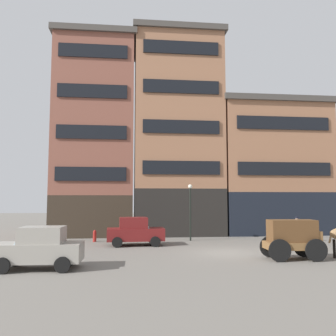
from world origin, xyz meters
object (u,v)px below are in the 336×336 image
object	(u,v)px
streetlamp_curbside	(190,204)
fire_hydrant_curbside	(95,236)
sedan_light	(39,248)
sedan_dark	(135,231)
pedestrian_officer	(297,228)
cargo_wagon	(293,236)

from	to	relation	value
streetlamp_curbside	fire_hydrant_curbside	bearing A→B (deg)	179.59
sedan_light	sedan_dark	bearing A→B (deg)	60.21
streetlamp_curbside	fire_hydrant_curbside	world-z (taller)	streetlamp_curbside
fire_hydrant_curbside	pedestrian_officer	bearing A→B (deg)	-7.60
cargo_wagon	pedestrian_officer	distance (m)	7.45
sedan_dark	pedestrian_officer	bearing A→B (deg)	2.26
sedan_light	fire_hydrant_curbside	xyz separation A→B (m)	(1.39, 9.72, -0.49)
sedan_dark	sedan_light	world-z (taller)	same
sedan_light	streetlamp_curbside	world-z (taller)	streetlamp_curbside
pedestrian_officer	streetlamp_curbside	world-z (taller)	streetlamp_curbside
sedan_dark	pedestrian_officer	world-z (taller)	sedan_dark
sedan_light	fire_hydrant_curbside	bearing A→B (deg)	81.87
cargo_wagon	sedan_dark	bearing A→B (deg)	142.02
streetlamp_curbside	cargo_wagon	bearing A→B (deg)	-65.68
cargo_wagon	streetlamp_curbside	world-z (taller)	streetlamp_curbside
cargo_wagon	sedan_dark	size ratio (longest dim) A/B	0.79
cargo_wagon	sedan_dark	xyz separation A→B (m)	(-7.88, 6.15, -0.23)
sedan_dark	sedan_light	xyz separation A→B (m)	(-4.23, -7.38, 0.00)
cargo_wagon	streetlamp_curbside	size ratio (longest dim) A/B	0.73
pedestrian_officer	streetlamp_curbside	bearing A→B (deg)	165.78
cargo_wagon	fire_hydrant_curbside	size ratio (longest dim) A/B	3.60
sedan_light	pedestrian_officer	bearing A→B (deg)	26.69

